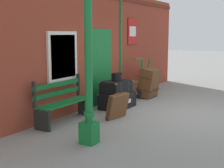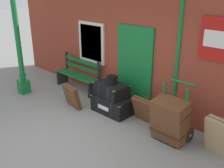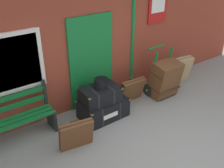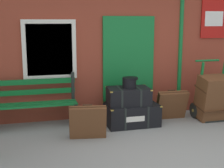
% 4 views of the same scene
% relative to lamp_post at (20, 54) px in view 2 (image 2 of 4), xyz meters
% --- Properties ---
extents(ground_plane, '(60.00, 60.00, 0.00)m').
position_rel_lamp_post_xyz_m(ground_plane, '(2.97, -0.83, -1.18)').
color(ground_plane, gray).
extents(brick_facade, '(10.40, 0.35, 3.20)m').
position_rel_lamp_post_xyz_m(brick_facade, '(2.96, 1.76, 0.42)').
color(brick_facade, brown).
rests_on(brick_facade, ground).
extents(lamp_post, '(0.28, 0.28, 3.09)m').
position_rel_lamp_post_xyz_m(lamp_post, '(0.00, 0.00, 0.00)').
color(lamp_post, '#146B2D').
rests_on(lamp_post, ground).
extents(platform_bench, '(1.60, 0.43, 1.01)m').
position_rel_lamp_post_xyz_m(platform_bench, '(0.91, 1.33, -0.74)').
color(platform_bench, '#146B2D').
rests_on(platform_bench, ground).
extents(steamer_trunk_base, '(1.02, 0.66, 0.43)m').
position_rel_lamp_post_xyz_m(steamer_trunk_base, '(2.74, 0.97, -0.97)').
color(steamer_trunk_base, black).
rests_on(steamer_trunk_base, ground).
extents(steamer_trunk_middle, '(0.85, 0.61, 0.33)m').
position_rel_lamp_post_xyz_m(steamer_trunk_middle, '(2.68, 0.97, -0.60)').
color(steamer_trunk_middle, black).
rests_on(steamer_trunk_middle, steamer_trunk_base).
extents(round_hatbox, '(0.30, 0.28, 0.20)m').
position_rel_lamp_post_xyz_m(round_hatbox, '(2.69, 0.97, -0.33)').
color(round_hatbox, black).
rests_on(round_hatbox, steamer_trunk_middle).
extents(porters_trolley, '(0.71, 0.56, 1.21)m').
position_rel_lamp_post_xyz_m(porters_trolley, '(4.47, 1.00, -0.91)').
color(porters_trolley, black).
rests_on(porters_trolley, ground).
extents(large_brown_trunk, '(0.70, 0.58, 0.94)m').
position_rel_lamp_post_xyz_m(large_brown_trunk, '(4.47, 0.83, -0.71)').
color(large_brown_trunk, brown).
rests_on(large_brown_trunk, ground).
extents(suitcase_caramel, '(0.65, 0.33, 0.62)m').
position_rel_lamp_post_xyz_m(suitcase_caramel, '(3.65, 1.09, -0.88)').
color(suitcase_caramel, brown).
rests_on(suitcase_caramel, ground).
extents(suitcase_oxblood, '(0.61, 0.40, 0.75)m').
position_rel_lamp_post_xyz_m(suitcase_oxblood, '(5.39, 1.10, -0.81)').
color(suitcase_oxblood, tan).
rests_on(suitcase_oxblood, ground).
extents(suitcase_brown, '(0.66, 0.34, 0.61)m').
position_rel_lamp_post_xyz_m(suitcase_brown, '(1.77, 0.41, -0.89)').
color(suitcase_brown, brown).
rests_on(suitcase_brown, ground).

